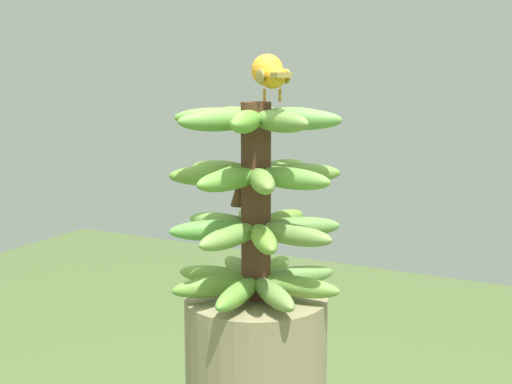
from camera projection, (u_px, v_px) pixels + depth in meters
name	position (u px, v px, depth m)	size (l,w,h in m)	color
banana_bunch	(256.00, 202.00, 1.11)	(0.30, 0.30, 0.33)	#4C2D1E
perched_bird	(271.00, 73.00, 1.09)	(0.16, 0.12, 0.08)	#C68933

